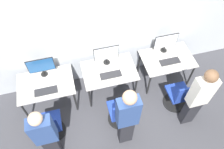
{
  "coord_description": "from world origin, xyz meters",
  "views": [
    {
      "loc": [
        -0.63,
        -2.26,
        4.22
      ],
      "look_at": [
        0.0,
        0.15,
        0.85
      ],
      "focal_mm": 35.0,
      "sensor_mm": 36.0,
      "label": 1
    }
  ],
  "objects_px": {
    "keyboard_left": "(46,91)",
    "monitor_right": "(166,42)",
    "monitor_left": "(41,66)",
    "office_chair_center": "(121,113)",
    "mouse_center": "(125,73)",
    "mouse_right": "(183,60)",
    "person_center": "(127,118)",
    "monitor_center": "(106,54)",
    "person_right": "(198,97)",
    "mouse_left": "(61,87)",
    "office_chair_right": "(179,96)",
    "office_chair_left": "(50,126)",
    "keyboard_right": "(170,61)",
    "person_left": "(46,135)",
    "keyboard_center": "(111,75)"
  },
  "relations": [
    {
      "from": "keyboard_left",
      "to": "monitor_right",
      "type": "distance_m",
      "value": 2.61
    },
    {
      "from": "mouse_right",
      "to": "monitor_left",
      "type": "bearing_deg",
      "value": 172.79
    },
    {
      "from": "mouse_right",
      "to": "mouse_left",
      "type": "bearing_deg",
      "value": -179.19
    },
    {
      "from": "person_right",
      "to": "keyboard_right",
      "type": "bearing_deg",
      "value": 92.75
    },
    {
      "from": "monitor_right",
      "to": "monitor_center",
      "type": "bearing_deg",
      "value": -179.29
    },
    {
      "from": "monitor_center",
      "to": "mouse_center",
      "type": "relative_size",
      "value": 5.71
    },
    {
      "from": "office_chair_left",
      "to": "person_right",
      "type": "relative_size",
      "value": 0.54
    },
    {
      "from": "monitor_center",
      "to": "mouse_center",
      "type": "xyz_separation_m",
      "value": [
        0.28,
        -0.37,
        -0.24
      ]
    },
    {
      "from": "person_center",
      "to": "monitor_right",
      "type": "height_order",
      "value": "person_center"
    },
    {
      "from": "mouse_center",
      "to": "person_right",
      "type": "relative_size",
      "value": 0.05
    },
    {
      "from": "mouse_center",
      "to": "keyboard_right",
      "type": "bearing_deg",
      "value": 2.83
    },
    {
      "from": "office_chair_left",
      "to": "keyboard_center",
      "type": "height_order",
      "value": "office_chair_left"
    },
    {
      "from": "mouse_right",
      "to": "mouse_center",
      "type": "bearing_deg",
      "value": -178.98
    },
    {
      "from": "mouse_center",
      "to": "office_chair_center",
      "type": "height_order",
      "value": "office_chair_center"
    },
    {
      "from": "mouse_center",
      "to": "mouse_right",
      "type": "xyz_separation_m",
      "value": [
        1.29,
        0.02,
        0.0
      ]
    },
    {
      "from": "monitor_left",
      "to": "office_chair_center",
      "type": "height_order",
      "value": "monitor_left"
    },
    {
      "from": "monitor_center",
      "to": "mouse_center",
      "type": "height_order",
      "value": "monitor_center"
    },
    {
      "from": "keyboard_center",
      "to": "office_chair_right",
      "type": "bearing_deg",
      "value": -26.35
    },
    {
      "from": "mouse_center",
      "to": "monitor_left",
      "type": "bearing_deg",
      "value": 166.21
    },
    {
      "from": "mouse_center",
      "to": "mouse_right",
      "type": "distance_m",
      "value": 1.29
    },
    {
      "from": "mouse_right",
      "to": "person_right",
      "type": "relative_size",
      "value": 0.05
    },
    {
      "from": "person_left",
      "to": "keyboard_center",
      "type": "bearing_deg",
      "value": 36.71
    },
    {
      "from": "keyboard_left",
      "to": "monitor_right",
      "type": "xyz_separation_m",
      "value": [
        2.57,
        0.42,
        0.25
      ]
    },
    {
      "from": "monitor_center",
      "to": "keyboard_center",
      "type": "height_order",
      "value": "monitor_center"
    },
    {
      "from": "keyboard_left",
      "to": "office_chair_left",
      "type": "height_order",
      "value": "office_chair_left"
    },
    {
      "from": "keyboard_left",
      "to": "monitor_center",
      "type": "xyz_separation_m",
      "value": [
        1.28,
        0.4,
        0.25
      ]
    },
    {
      "from": "office_chair_center",
      "to": "office_chair_right",
      "type": "relative_size",
      "value": 1.0
    },
    {
      "from": "person_right",
      "to": "monitor_right",
      "type": "bearing_deg",
      "value": 92.07
    },
    {
      "from": "mouse_center",
      "to": "keyboard_right",
      "type": "xyz_separation_m",
      "value": [
        1.0,
        0.05,
        -0.01
      ]
    },
    {
      "from": "office_chair_left",
      "to": "mouse_right",
      "type": "distance_m",
      "value": 3.0
    },
    {
      "from": "monitor_right",
      "to": "person_left",
      "type": "bearing_deg",
      "value": -152.68
    },
    {
      "from": "mouse_center",
      "to": "person_center",
      "type": "relative_size",
      "value": 0.05
    },
    {
      "from": "keyboard_right",
      "to": "person_left",
      "type": "bearing_deg",
      "value": -158.78
    },
    {
      "from": "monitor_left",
      "to": "person_center",
      "type": "bearing_deg",
      "value": -47.75
    },
    {
      "from": "office_chair_left",
      "to": "mouse_right",
      "type": "bearing_deg",
      "value": 12.04
    },
    {
      "from": "office_chair_left",
      "to": "mouse_right",
      "type": "height_order",
      "value": "office_chair_left"
    },
    {
      "from": "keyboard_left",
      "to": "person_right",
      "type": "xyz_separation_m",
      "value": [
        2.62,
        -0.94,
        0.18
      ]
    },
    {
      "from": "mouse_left",
      "to": "office_chair_left",
      "type": "relative_size",
      "value": 0.1
    },
    {
      "from": "monitor_center",
      "to": "person_right",
      "type": "xyz_separation_m",
      "value": [
        1.33,
        -1.34,
        -0.06
      ]
    },
    {
      "from": "mouse_left",
      "to": "office_chair_right",
      "type": "xyz_separation_m",
      "value": [
        2.27,
        -0.59,
        -0.35
      ]
    },
    {
      "from": "office_chair_left",
      "to": "mouse_right",
      "type": "xyz_separation_m",
      "value": [
        2.91,
        0.62,
        0.35
      ]
    },
    {
      "from": "mouse_left",
      "to": "monitor_center",
      "type": "xyz_separation_m",
      "value": [
        0.99,
        0.38,
        0.24
      ]
    },
    {
      "from": "mouse_left",
      "to": "person_right",
      "type": "height_order",
      "value": "person_right"
    },
    {
      "from": "person_right",
      "to": "mouse_right",
      "type": "bearing_deg",
      "value": 76.2
    },
    {
      "from": "keyboard_left",
      "to": "mouse_right",
      "type": "xyz_separation_m",
      "value": [
        2.86,
        0.06,
        0.01
      ]
    },
    {
      "from": "monitor_left",
      "to": "monitor_right",
      "type": "distance_m",
      "value": 2.57
    },
    {
      "from": "person_center",
      "to": "monitor_right",
      "type": "bearing_deg",
      "value": 48.03
    },
    {
      "from": "person_left",
      "to": "monitor_right",
      "type": "xyz_separation_m",
      "value": [
        2.61,
        1.35,
        0.12
      ]
    },
    {
      "from": "keyboard_left",
      "to": "monitor_left",
      "type": "bearing_deg",
      "value": 90.0
    },
    {
      "from": "keyboard_left",
      "to": "mouse_center",
      "type": "relative_size",
      "value": 4.8
    }
  ]
}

